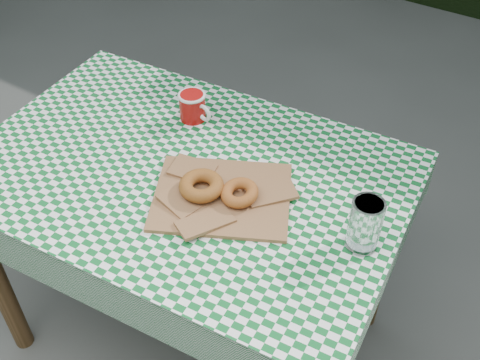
% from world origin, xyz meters
% --- Properties ---
extents(ground, '(60.00, 60.00, 0.00)m').
position_xyz_m(ground, '(0.00, 0.00, 0.00)').
color(ground, '#474843').
rests_on(ground, ground).
extents(table, '(1.19, 0.85, 0.75)m').
position_xyz_m(table, '(0.16, 0.01, 0.38)').
color(table, '#51351B').
rests_on(table, ground).
extents(tablecloth, '(1.22, 0.87, 0.01)m').
position_xyz_m(tablecloth, '(0.16, 0.01, 0.75)').
color(tablecloth, '#0E5A24').
rests_on(tablecloth, table).
extents(paper_bag, '(0.42, 0.39, 0.02)m').
position_xyz_m(paper_bag, '(0.30, -0.02, 0.77)').
color(paper_bag, '#997143').
rests_on(paper_bag, tablecloth).
extents(bagel_front, '(0.14, 0.14, 0.04)m').
position_xyz_m(bagel_front, '(0.26, -0.04, 0.79)').
color(bagel_front, '#94531E').
rests_on(bagel_front, paper_bag).
extents(bagel_back, '(0.13, 0.13, 0.03)m').
position_xyz_m(bagel_back, '(0.35, -0.01, 0.79)').
color(bagel_back, '#9B5420').
rests_on(bagel_back, paper_bag).
extents(coffee_mug, '(0.17, 0.17, 0.08)m').
position_xyz_m(coffee_mug, '(0.05, 0.21, 0.80)').
color(coffee_mug, '#9C0C0A').
rests_on(coffee_mug, tablecloth).
extents(drinking_glass, '(0.10, 0.10, 0.14)m').
position_xyz_m(drinking_glass, '(0.66, 0.02, 0.82)').
color(drinking_glass, white).
rests_on(drinking_glass, tablecloth).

